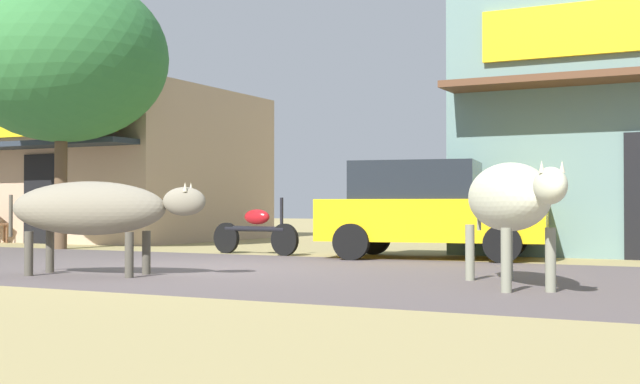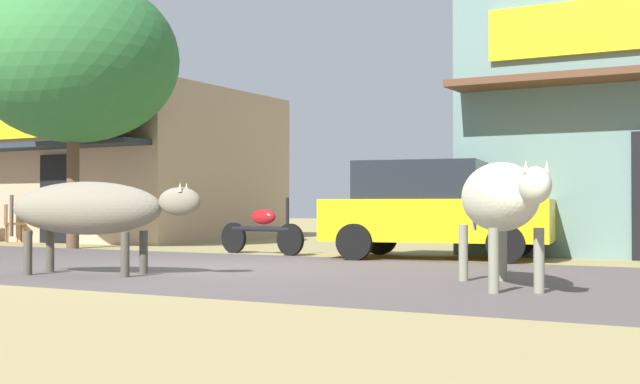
{
  "view_description": "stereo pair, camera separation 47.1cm",
  "coord_description": "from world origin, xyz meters",
  "px_view_note": "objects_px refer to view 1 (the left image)",
  "views": [
    {
      "loc": [
        6.93,
        -9.88,
        0.9
      ],
      "look_at": [
        1.38,
        1.14,
        1.09
      ],
      "focal_mm": 47.11,
      "sensor_mm": 36.0,
      "label": 1
    },
    {
      "loc": [
        7.34,
        -9.66,
        0.9
      ],
      "look_at": [
        1.38,
        1.14,
        1.09
      ],
      "focal_mm": 47.11,
      "sensor_mm": 36.0,
      "label": 2
    }
  ],
  "objects_px": {
    "roadside_tree": "(61,57)",
    "cow_far_dark": "(509,198)",
    "parked_hatchback_car": "(428,209)",
    "cow_near_brown": "(93,209)",
    "parked_motorcycle": "(256,229)"
  },
  "relations": [
    {
      "from": "cow_far_dark",
      "to": "parked_motorcycle",
      "type": "bearing_deg",
      "value": 145.13
    },
    {
      "from": "roadside_tree",
      "to": "cow_far_dark",
      "type": "xyz_separation_m",
      "value": [
        10.21,
        -3.76,
        -2.97
      ]
    },
    {
      "from": "roadside_tree",
      "to": "cow_far_dark",
      "type": "relative_size",
      "value": 2.25
    },
    {
      "from": "parked_motorcycle",
      "to": "cow_far_dark",
      "type": "distance_m",
      "value": 6.87
    },
    {
      "from": "cow_far_dark",
      "to": "cow_near_brown",
      "type": "bearing_deg",
      "value": -169.79
    },
    {
      "from": "cow_near_brown",
      "to": "cow_far_dark",
      "type": "height_order",
      "value": "cow_far_dark"
    },
    {
      "from": "parked_motorcycle",
      "to": "parked_hatchback_car",
      "type": "bearing_deg",
      "value": 6.6
    },
    {
      "from": "roadside_tree",
      "to": "parked_hatchback_car",
      "type": "xyz_separation_m",
      "value": [
        7.75,
        0.53,
        -3.11
      ]
    },
    {
      "from": "parked_motorcycle",
      "to": "cow_far_dark",
      "type": "height_order",
      "value": "cow_far_dark"
    },
    {
      "from": "roadside_tree",
      "to": "cow_far_dark",
      "type": "distance_m",
      "value": 11.27
    },
    {
      "from": "parked_motorcycle",
      "to": "cow_near_brown",
      "type": "relative_size",
      "value": 0.72
    },
    {
      "from": "parked_motorcycle",
      "to": "cow_far_dark",
      "type": "bearing_deg",
      "value": -34.87
    },
    {
      "from": "parked_hatchback_car",
      "to": "parked_motorcycle",
      "type": "xyz_separation_m",
      "value": [
        -3.17,
        -0.37,
        -0.38
      ]
    },
    {
      "from": "cow_far_dark",
      "to": "parked_hatchback_car",
      "type": "bearing_deg",
      "value": 119.77
    },
    {
      "from": "parked_motorcycle",
      "to": "cow_far_dark",
      "type": "xyz_separation_m",
      "value": [
        5.62,
        -3.92,
        0.52
      ]
    }
  ]
}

